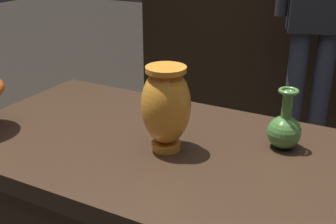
# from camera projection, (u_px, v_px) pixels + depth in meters

# --- Properties ---
(back_display_shelf) EXTENTS (2.60, 0.40, 0.99)m
(back_display_shelf) POSITION_uv_depth(u_px,v_px,m) (313.00, 60.00, 3.04)
(back_display_shelf) COLOR black
(back_display_shelf) RESTS_ON ground_plane
(vase_centerpiece) EXTENTS (0.13, 0.13, 0.22)m
(vase_centerpiece) POSITION_uv_depth(u_px,v_px,m) (166.00, 106.00, 1.07)
(vase_centerpiece) COLOR orange
(vase_centerpiece) RESTS_ON display_plinth
(vase_right_accent) EXTENTS (0.09, 0.09, 0.16)m
(vase_right_accent) POSITION_uv_depth(u_px,v_px,m) (284.00, 129.00, 1.10)
(vase_right_accent) COLOR #477A38
(vase_right_accent) RESTS_ON display_plinth
(visitor_center_back) EXTENTS (0.45, 0.27, 1.66)m
(visitor_center_back) POSITION_uv_depth(u_px,v_px,m) (320.00, 2.00, 2.33)
(visitor_center_back) COLOR #333847
(visitor_center_back) RESTS_ON ground_plane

